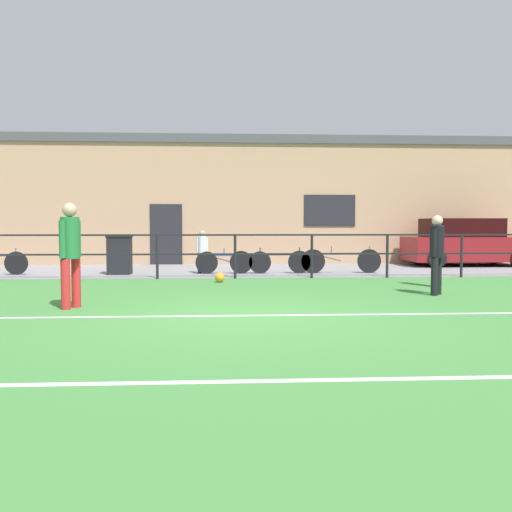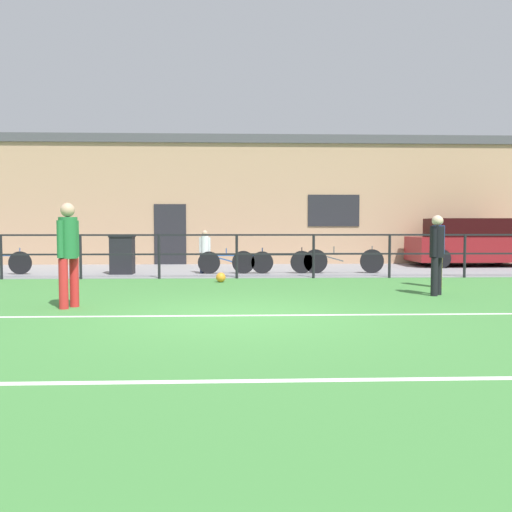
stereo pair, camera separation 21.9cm
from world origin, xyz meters
name	(u,v)px [view 2 (the right image)]	position (x,y,z in m)	size (l,w,h in m)	color
ground	(239,318)	(0.00, 0.00, -0.02)	(60.00, 44.00, 0.04)	#42843D
field_line_touchline	(239,315)	(0.00, 0.06, 0.00)	(36.00, 0.11, 0.00)	white
field_line_hash	(243,381)	(0.00, -3.54, 0.00)	(36.00, 0.11, 0.00)	white
pavement_strip	(236,270)	(0.00, 8.50, 0.01)	(48.00, 5.00, 0.02)	gray
perimeter_fence	(237,250)	(0.00, 6.00, 0.75)	(36.07, 0.07, 1.15)	black
clubhouse_facade	(236,201)	(0.00, 12.20, 2.26)	(28.00, 2.56, 4.51)	tan
player_goalkeeper	(437,250)	(3.91, 2.37, 0.90)	(0.31, 0.36, 1.58)	black
player_striker	(438,247)	(4.46, 3.79, 0.90)	(0.28, 0.43, 1.59)	gold
player_winger	(68,248)	(-2.84, 0.98, 1.00)	(0.31, 0.45, 1.76)	red
soccer_ball_match	(221,277)	(-0.39, 5.06, 0.12)	(0.24, 0.24, 0.24)	orange
spectator_child	(205,249)	(-0.89, 7.29, 0.71)	(0.33, 0.21, 1.22)	#232D4C
parked_car_red	(470,243)	(7.79, 9.84, 0.77)	(3.98, 1.93, 1.58)	maroon
bicycle_parked_0	(272,262)	(1.01, 7.20, 0.36)	(2.29, 0.04, 0.74)	black
bicycle_parked_2	(235,262)	(-0.03, 7.20, 0.35)	(2.12, 0.04, 0.73)	black
bicycle_parked_4	(344,261)	(3.03, 7.20, 0.37)	(2.29, 0.04, 0.77)	black
trash_bin_0	(122,254)	(-3.18, 7.23, 0.58)	(0.66, 0.56, 1.11)	black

